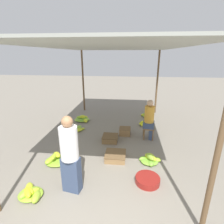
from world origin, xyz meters
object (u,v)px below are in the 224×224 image
banana_pile_right_2 (147,115)px  basin_black (148,180)px  stool (148,129)px  crate_mid (115,156)px  banana_pile_left_0 (30,193)px  vendor_foreground (70,154)px  banana_pile_left_2 (76,129)px  crate_near (110,138)px  crate_far (125,131)px  vendor_seated (150,119)px  banana_pile_left_3 (82,119)px  banana_pile_left_1 (57,159)px  banana_pile_right_1 (150,159)px  banana_pile_right_0 (147,124)px

banana_pile_right_2 → basin_black: bearing=-94.4°
stool → crate_mid: (-0.94, -1.29, -0.23)m
basin_black → banana_pile_left_0: bearing=-164.5°
vendor_foreground → basin_black: (1.52, 0.37, -0.75)m
banana_pile_left_2 → crate_near: (1.31, -0.68, 0.04)m
crate_mid → vendor_foreground: bearing=-122.7°
banana_pile_left_0 → crate_far: size_ratio=1.41×
crate_mid → crate_far: 1.52m
banana_pile_right_2 → stool: bearing=-93.9°
basin_black → crate_far: bearing=103.9°
vendor_seated → banana_pile_left_0: (-2.47, -2.73, -0.59)m
vendor_foreground → banana_pile_left_3: (-0.85, 3.79, -0.75)m
vendor_seated → banana_pile_left_1: bearing=-146.6°
vendor_seated → banana_pile_left_0: size_ratio=2.42×
banana_pile_left_1 → crate_near: banana_pile_left_1 is taller
banana_pile_left_3 → crate_mid: size_ratio=1.18×
crate_near → vendor_seated: bearing=15.0°
banana_pile_left_3 → banana_pile_right_2: (2.69, 0.79, -0.00)m
stool → crate_far: stool is taller
banana_pile_right_1 → crate_near: bearing=138.2°
banana_pile_left_0 → basin_black: bearing=15.5°
stool → crate_far: bearing=164.0°
vendor_seated → basin_black: 2.20m
vendor_seated → basin_black: size_ratio=2.49×
crate_far → vendor_foreground: bearing=-109.5°
vendor_seated → banana_pile_left_3: size_ratio=2.06×
banana_pile_left_2 → stool: bearing=-8.0°
basin_black → crate_far: crate_far is taller
basin_black → banana_pile_right_0: 3.18m
vendor_foreground → banana_pile_left_2: bearing=106.0°
banana_pile_right_1 → banana_pile_right_2: banana_pile_right_1 is taller
banana_pile_right_1 → crate_mid: (-0.88, 0.05, 0.00)m
vendor_foreground → banana_pile_left_1: bearing=128.7°
vendor_foreground → crate_mid: 1.58m
basin_black → banana_pile_left_2: basin_black is taller
banana_pile_right_0 → crate_mid: 2.56m
banana_pile_right_0 → crate_near: bearing=-132.1°
banana_pile_left_1 → banana_pile_right_1: 2.35m
vendor_foreground → stool: 3.04m
basin_black → banana_pile_left_0: size_ratio=0.97×
banana_pile_right_1 → crate_near: size_ratio=1.25×
banana_pile_left_0 → banana_pile_right_0: size_ratio=0.90×
banana_pile_right_2 → banana_pile_left_2: bearing=-146.4°
banana_pile_left_1 → banana_pile_left_0: bearing=-92.5°
vendor_foreground → basin_black: vendor_foreground is taller
crate_far → vendor_seated: bearing=-15.4°
banana_pile_right_0 → banana_pile_left_0: bearing=-123.5°
vendor_seated → banana_pile_left_2: (-2.53, 0.35, -0.61)m
vendor_seated → crate_far: (-0.77, 0.21, -0.55)m
stool → banana_pile_left_3: bearing=152.6°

